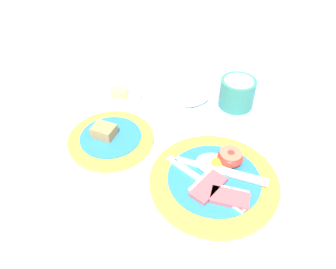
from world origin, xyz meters
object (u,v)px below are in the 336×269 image
sugar_cup (237,92)px  teaspoon_by_saucer (234,137)px  teaspoon_near_cup (188,106)px  butter_dish (120,97)px  bread_plate (110,138)px  breakfast_plate (215,179)px

sugar_cup → teaspoon_by_saucer: size_ratio=0.50×
sugar_cup → teaspoon_near_cup: 0.13m
teaspoon_by_saucer → sugar_cup: bearing=-138.8°
butter_dish → teaspoon_by_saucer: butter_dish is taller
bread_plate → butter_dish: 0.16m
teaspoon_by_saucer → teaspoon_near_cup: same height
bread_plate → sugar_cup: bearing=41.6°
teaspoon_by_saucer → bread_plate: bearing=-37.2°
breakfast_plate → sugar_cup: sugar_cup is taller
teaspoon_by_saucer → teaspoon_near_cup: size_ratio=1.09×
bread_plate → teaspoon_by_saucer: bearing=18.7°
bread_plate → sugar_cup: size_ratio=2.20×
butter_dish → teaspoon_near_cup: size_ratio=0.70×
bread_plate → breakfast_plate: bearing=-10.8°
bread_plate → teaspoon_near_cup: bearing=52.3°
sugar_cup → breakfast_plate: bearing=-90.0°
sugar_cup → teaspoon_by_saucer: bearing=-82.9°
sugar_cup → butter_dish: (-0.29, -0.06, -0.03)m
sugar_cup → bread_plate: bearing=-138.4°
bread_plate → butter_dish: bread_plate is taller
bread_plate → teaspoon_by_saucer: (0.26, 0.09, -0.00)m
teaspoon_by_saucer → teaspoon_near_cup: bearing=-88.7°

